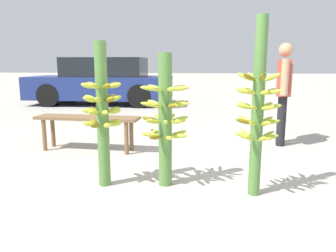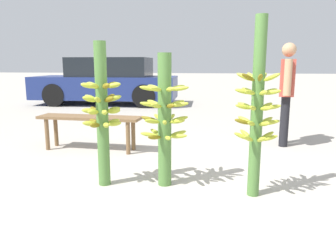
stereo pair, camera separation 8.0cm
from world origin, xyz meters
The scene contains 7 objects.
ground_plane centered at (0.00, 0.00, 0.00)m, with size 80.00×80.00×0.00m, color #B2AA9E.
banana_stalk_left centered at (-0.72, 0.38, 0.77)m, with size 0.41×0.41×1.47m.
banana_stalk_center centered at (-0.10, 0.45, 0.70)m, with size 0.50×0.50×1.36m.
banana_stalk_right centered at (0.79, 0.29, 0.84)m, with size 0.42×0.42×1.68m.
vendor_person centered at (1.49, 2.40, 0.91)m, with size 0.29×0.69×1.56m.
market_bench centered at (-1.38, 1.70, 0.42)m, with size 1.53×0.43×0.50m.
parked_car centered at (-2.86, 7.08, 0.69)m, with size 4.36×1.78×1.43m.
Camera 1 is at (0.29, -2.79, 1.25)m, focal length 35.00 mm.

